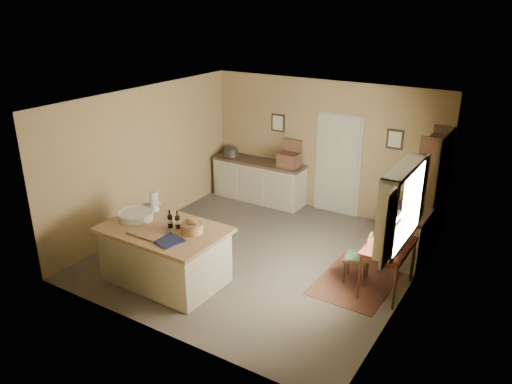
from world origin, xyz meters
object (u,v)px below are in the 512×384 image
sideboard (259,179)px  desk_chair (357,258)px  right_cabinet (409,234)px  writing_desk (389,250)px  work_island (165,253)px  shelving_unit (434,190)px

sideboard → desk_chair: 3.71m
desk_chair → right_cabinet: bearing=57.6°
writing_desk → right_cabinet: 1.16m
work_island → desk_chair: size_ratio=2.39×
work_island → writing_desk: 3.42m
desk_chair → writing_desk: bearing=-9.2°
work_island → shelving_unit: (3.19, 3.44, 0.56)m
sideboard → writing_desk: size_ratio=2.10×
sideboard → desk_chair: sideboard is taller
right_cabinet → writing_desk: bearing=-90.0°
work_island → writing_desk: bearing=28.0°
desk_chair → work_island: bearing=-158.4°
shelving_unit → desk_chair: bearing=-108.6°
writing_desk → shelving_unit: size_ratio=0.47×
sideboard → writing_desk: bearing=-30.5°
sideboard → writing_desk: (3.54, -2.09, 0.19)m
right_cabinet → shelving_unit: 0.97m
work_island → writing_desk: (3.04, 1.55, 0.19)m
right_cabinet → shelving_unit: size_ratio=0.52×
work_island → sideboard: bearing=98.8°
right_cabinet → desk_chair: bearing=-112.8°
sideboard → desk_chair: bearing=-34.4°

